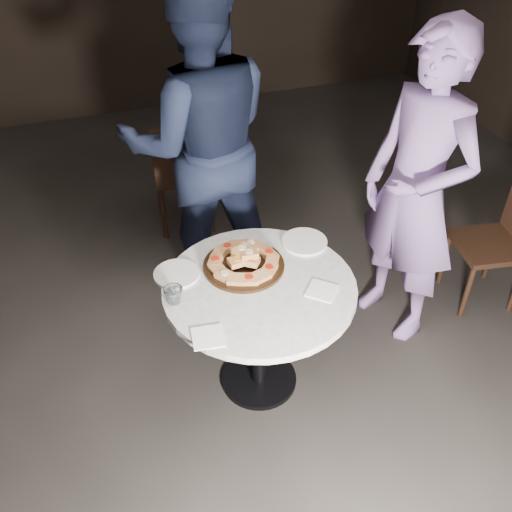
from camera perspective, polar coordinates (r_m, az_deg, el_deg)
The scene contains 13 objects.
floor at distance 3.13m, azimuth -0.68°, elevation -10.81°, with size 7.00×7.00×0.00m, color black.
table at distance 2.67m, azimuth 0.35°, elevation -4.91°, with size 1.13×1.13×0.67m.
serving_board at distance 2.68m, azimuth -1.23°, elevation -0.95°, with size 0.38×0.38×0.02m, color black.
focaccia_pile at distance 2.66m, azimuth -1.22°, elevation -0.38°, with size 0.34×0.35×0.09m.
plate_left at distance 2.66m, azimuth -7.95°, elevation -1.78°, with size 0.21×0.21×0.01m, color white.
plate_right at distance 2.84m, azimuth 4.86°, elevation 1.44°, with size 0.23×0.23×0.01m, color white.
water_glass at distance 2.50m, azimuth -8.23°, elevation -3.92°, with size 0.08×0.08×0.08m, color silver.
napkin_near at distance 2.36m, azimuth -4.84°, elevation -8.09°, with size 0.13×0.13×0.01m, color white.
napkin_far at distance 2.57m, azimuth 6.59°, elevation -3.46°, with size 0.12×0.12×0.01m, color white.
chair_far at distance 3.86m, azimuth -7.29°, elevation 8.61°, with size 0.42×0.44×0.83m.
chair_right at distance 3.55m, azimuth 23.55°, elevation 1.88°, with size 0.43×0.42×0.77m.
diner_navy at distance 3.19m, azimuth -5.61°, elevation 11.25°, with size 0.90×0.70×1.86m, color black.
diner_teal at distance 2.97m, azimuth 15.70°, elevation 6.03°, with size 0.62×0.41×1.70m, color slate.
Camera 1 is at (-0.62, -1.96, 2.37)m, focal length 40.00 mm.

